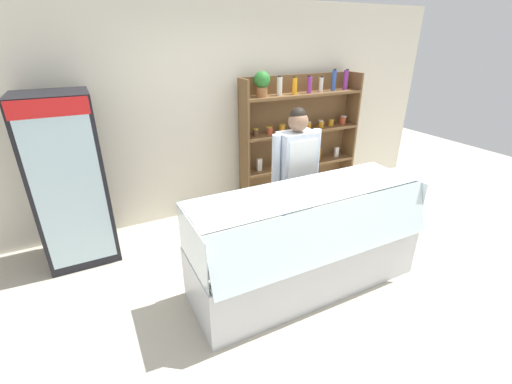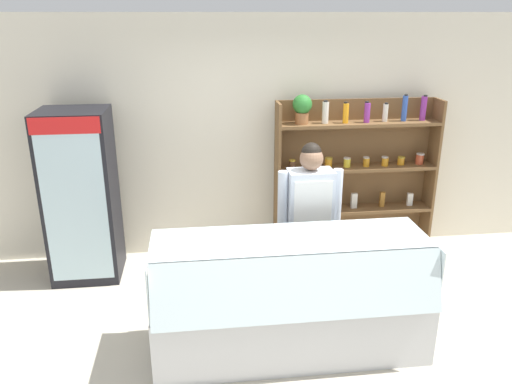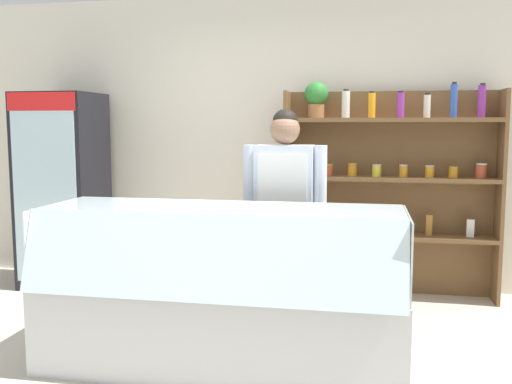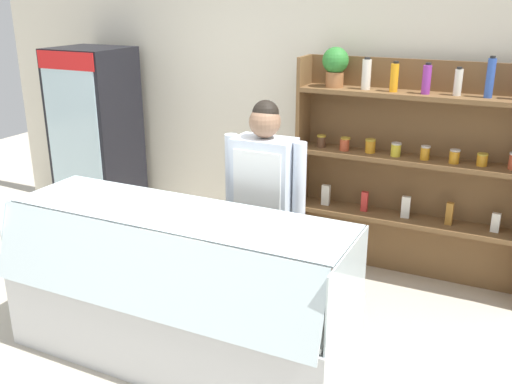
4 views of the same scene
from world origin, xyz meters
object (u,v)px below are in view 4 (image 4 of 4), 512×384
(drinks_fridge, at_px, (97,142))
(shelving_unit, at_px, (407,159))
(deli_display_case, at_px, (178,314))
(shop_clerk, at_px, (264,197))

(drinks_fridge, bearing_deg, shelving_unit, 4.36)
(drinks_fridge, distance_m, deli_display_case, 2.53)
(drinks_fridge, height_order, shelving_unit, shelving_unit)
(drinks_fridge, bearing_deg, shop_clerk, -21.47)
(drinks_fridge, bearing_deg, deli_display_case, -38.76)
(shelving_unit, bearing_deg, drinks_fridge, -175.64)
(shop_clerk, bearing_deg, drinks_fridge, 158.53)
(shop_clerk, bearing_deg, deli_display_case, -114.27)
(shelving_unit, bearing_deg, shop_clerk, -123.91)
(shelving_unit, relative_size, shop_clerk, 1.16)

